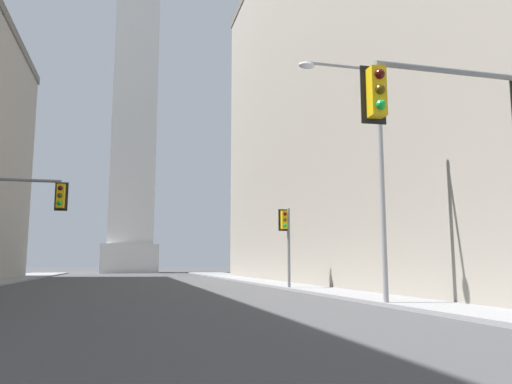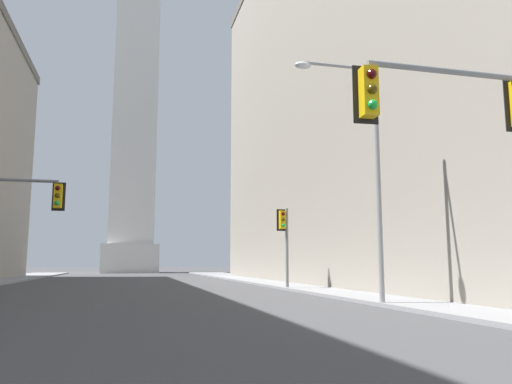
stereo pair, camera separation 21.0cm
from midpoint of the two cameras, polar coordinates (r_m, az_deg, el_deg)
name	(u,v)px [view 1 (the left image)]	position (r m, az deg, el deg)	size (l,w,h in m)	color
sidewalk_right	(310,286)	(33.32, 6.01, -10.67)	(5.00, 98.48, 0.15)	gray
building_right	(433,68)	(40.78, 19.46, 13.27)	(19.99, 55.57, 32.24)	gray
obelisk	(136,63)	(90.32, -13.57, 14.14)	(8.82, 8.82, 73.14)	silver
traffic_light_mid_right	(286,236)	(30.27, 3.29, -5.00)	(0.79, 0.52, 4.88)	slate
traffic_light_near_right	(486,131)	(12.60, 24.34, 6.41)	(4.70, 0.51, 6.05)	slate
street_lamp	(369,155)	(19.55, 12.50, 4.10)	(3.40, 0.36, 9.29)	gray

